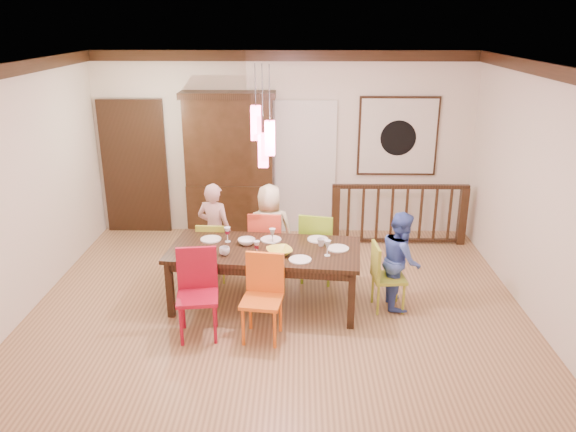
{
  "coord_description": "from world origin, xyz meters",
  "views": [
    {
      "loc": [
        0.25,
        -6.29,
        3.37
      ],
      "look_at": [
        0.12,
        0.2,
        1.06
      ],
      "focal_mm": 35.0,
      "sensor_mm": 36.0,
      "label": 1
    }
  ],
  "objects_px": {
    "dining_table": "(265,254)",
    "chair_far_left": "(213,246)",
    "china_hutch": "(230,166)",
    "person_far_left": "(215,230)",
    "balustrade": "(399,213)",
    "chair_end_right": "(389,272)",
    "person_far_mid": "(270,231)",
    "person_end_right": "(401,259)"
  },
  "relations": [
    {
      "from": "chair_far_left",
      "to": "china_hutch",
      "type": "xyz_separation_m",
      "value": [
        0.05,
        1.67,
        0.68
      ]
    },
    {
      "from": "dining_table",
      "to": "chair_far_left",
      "type": "xyz_separation_m",
      "value": [
        -0.74,
        0.71,
        -0.2
      ]
    },
    {
      "from": "chair_far_left",
      "to": "china_hutch",
      "type": "distance_m",
      "value": 1.8
    },
    {
      "from": "china_hutch",
      "to": "balustrade",
      "type": "bearing_deg",
      "value": -7.45
    },
    {
      "from": "dining_table",
      "to": "person_end_right",
      "type": "relative_size",
      "value": 1.97
    },
    {
      "from": "chair_far_left",
      "to": "person_far_mid",
      "type": "distance_m",
      "value": 0.78
    },
    {
      "from": "person_far_left",
      "to": "china_hutch",
      "type": "bearing_deg",
      "value": -73.21
    },
    {
      "from": "chair_far_left",
      "to": "chair_end_right",
      "type": "relative_size",
      "value": 0.99
    },
    {
      "from": "chair_far_left",
      "to": "person_far_mid",
      "type": "xyz_separation_m",
      "value": [
        0.75,
        0.12,
        0.17
      ]
    },
    {
      "from": "person_far_left",
      "to": "person_far_mid",
      "type": "distance_m",
      "value": 0.75
    },
    {
      "from": "dining_table",
      "to": "chair_end_right",
      "type": "height_order",
      "value": "chair_end_right"
    },
    {
      "from": "balustrade",
      "to": "person_far_left",
      "type": "xyz_separation_m",
      "value": [
        -2.69,
        -1.2,
        0.16
      ]
    },
    {
      "from": "balustrade",
      "to": "person_end_right",
      "type": "relative_size",
      "value": 1.74
    },
    {
      "from": "china_hutch",
      "to": "balustrade",
      "type": "relative_size",
      "value": 1.1
    },
    {
      "from": "dining_table",
      "to": "person_far_left",
      "type": "height_order",
      "value": "person_far_left"
    },
    {
      "from": "dining_table",
      "to": "chair_end_right",
      "type": "bearing_deg",
      "value": 3.07
    },
    {
      "from": "person_far_left",
      "to": "person_end_right",
      "type": "relative_size",
      "value": 1.09
    },
    {
      "from": "dining_table",
      "to": "person_far_mid",
      "type": "xyz_separation_m",
      "value": [
        0.02,
        0.82,
        -0.02
      ]
    },
    {
      "from": "person_far_left",
      "to": "person_far_mid",
      "type": "height_order",
      "value": "person_far_left"
    },
    {
      "from": "person_end_right",
      "to": "chair_end_right",
      "type": "bearing_deg",
      "value": 125.24
    },
    {
      "from": "dining_table",
      "to": "person_far_left",
      "type": "relative_size",
      "value": 1.81
    },
    {
      "from": "person_far_left",
      "to": "person_end_right",
      "type": "height_order",
      "value": "person_far_left"
    },
    {
      "from": "chair_far_left",
      "to": "person_end_right",
      "type": "xyz_separation_m",
      "value": [
        2.38,
        -0.67,
        0.13
      ]
    },
    {
      "from": "chair_far_left",
      "to": "chair_end_right",
      "type": "bearing_deg",
      "value": 162.91
    },
    {
      "from": "dining_table",
      "to": "chair_end_right",
      "type": "relative_size",
      "value": 2.83
    },
    {
      "from": "chair_far_left",
      "to": "person_end_right",
      "type": "height_order",
      "value": "person_end_right"
    },
    {
      "from": "chair_end_right",
      "to": "person_far_left",
      "type": "height_order",
      "value": "person_far_left"
    },
    {
      "from": "person_far_mid",
      "to": "chair_far_left",
      "type": "bearing_deg",
      "value": 2.17
    },
    {
      "from": "china_hutch",
      "to": "person_end_right",
      "type": "bearing_deg",
      "value": -45.11
    },
    {
      "from": "china_hutch",
      "to": "person_far_left",
      "type": "bearing_deg",
      "value": -91.52
    },
    {
      "from": "chair_far_left",
      "to": "balustrade",
      "type": "distance_m",
      "value": 3.0
    },
    {
      "from": "chair_end_right",
      "to": "balustrade",
      "type": "height_order",
      "value": "balustrade"
    },
    {
      "from": "dining_table",
      "to": "person_far_left",
      "type": "xyz_separation_m",
      "value": [
        -0.73,
        0.83,
        -0.02
      ]
    },
    {
      "from": "chair_end_right",
      "to": "person_far_left",
      "type": "relative_size",
      "value": 0.64
    },
    {
      "from": "dining_table",
      "to": "china_hutch",
      "type": "relative_size",
      "value": 1.03
    },
    {
      "from": "dining_table",
      "to": "person_far_mid",
      "type": "relative_size",
      "value": 1.83
    },
    {
      "from": "chair_far_left",
      "to": "dining_table",
      "type": "bearing_deg",
      "value": 138.29
    },
    {
      "from": "china_hutch",
      "to": "person_far_mid",
      "type": "distance_m",
      "value": 1.78
    },
    {
      "from": "chair_far_left",
      "to": "balustrade",
      "type": "xyz_separation_m",
      "value": [
        2.7,
        1.32,
        0.03
      ]
    },
    {
      "from": "balustrade",
      "to": "person_far_mid",
      "type": "relative_size",
      "value": 1.61
    },
    {
      "from": "dining_table",
      "to": "person_far_left",
      "type": "bearing_deg",
      "value": 137.14
    },
    {
      "from": "dining_table",
      "to": "person_end_right",
      "type": "xyz_separation_m",
      "value": [
        1.65,
        0.04,
        -0.07
      ]
    }
  ]
}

